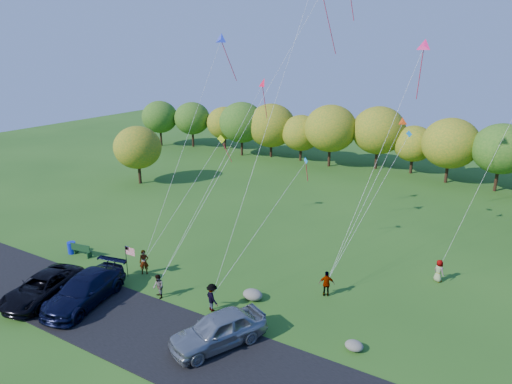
% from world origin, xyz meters
% --- Properties ---
extents(ground, '(140.00, 140.00, 0.00)m').
position_xyz_m(ground, '(0.00, 0.00, 0.00)').
color(ground, '#255117').
rests_on(ground, ground).
extents(asphalt_lane, '(44.00, 6.00, 0.06)m').
position_xyz_m(asphalt_lane, '(0.00, -4.00, 0.03)').
color(asphalt_lane, black).
rests_on(asphalt_lane, ground).
extents(treeline, '(76.88, 27.61, 8.54)m').
position_xyz_m(treeline, '(-0.87, 35.75, 4.69)').
color(treeline, '#321E12').
rests_on(treeline, ground).
extents(minivan_dark, '(3.89, 6.28, 1.62)m').
position_xyz_m(minivan_dark, '(-8.33, -4.79, 0.87)').
color(minivan_dark, black).
rests_on(minivan_dark, asphalt_lane).
extents(minivan_navy, '(3.75, 6.71, 1.84)m').
position_xyz_m(minivan_navy, '(-5.56, -3.72, 0.98)').
color(minivan_navy, black).
rests_on(minivan_navy, asphalt_lane).
extents(minivan_silver, '(4.40, 5.94, 1.88)m').
position_xyz_m(minivan_silver, '(4.28, -2.90, 1.00)').
color(minivan_silver, '#94999D').
rests_on(minivan_silver, asphalt_lane).
extents(flyer_a, '(0.79, 0.76, 1.83)m').
position_xyz_m(flyer_a, '(-5.20, 1.24, 0.92)').
color(flyer_a, '#4C4C59').
rests_on(flyer_a, ground).
extents(flyer_b, '(1.01, 0.96, 1.65)m').
position_xyz_m(flyer_b, '(-1.99, -0.80, 0.83)').
color(flyer_b, '#4C4C59').
rests_on(flyer_b, ground).
extents(flyer_c, '(1.36, 1.13, 1.82)m').
position_xyz_m(flyer_c, '(1.92, -0.22, 0.91)').
color(flyer_c, '#4C4C59').
rests_on(flyer_c, ground).
extents(flyer_d, '(1.12, 0.82, 1.76)m').
position_xyz_m(flyer_d, '(7.37, 5.08, 0.88)').
color(flyer_d, '#4C4C59').
rests_on(flyer_d, ground).
extents(flyer_e, '(0.94, 0.88, 1.62)m').
position_xyz_m(flyer_e, '(13.38, 10.93, 0.81)').
color(flyer_e, '#4C4C59').
rests_on(flyer_e, ground).
extents(park_bench, '(1.85, 0.61, 1.03)m').
position_xyz_m(park_bench, '(-11.55, 0.85, 0.55)').
color(park_bench, '#13361A').
rests_on(park_bench, ground).
extents(trash_barrel, '(0.63, 0.63, 0.95)m').
position_xyz_m(trash_barrel, '(-12.63, 0.81, 0.47)').
color(trash_barrel, '#0C1FB5').
rests_on(trash_barrel, ground).
extents(flag_assembly, '(0.91, 0.59, 2.45)m').
position_xyz_m(flag_assembly, '(-5.62, 0.24, 1.83)').
color(flag_assembly, black).
rests_on(flag_assembly, ground).
extents(boulder_near, '(1.35, 1.06, 0.67)m').
position_xyz_m(boulder_near, '(3.41, 2.20, 0.34)').
color(boulder_near, '#9D9389').
rests_on(boulder_near, ground).
extents(boulder_far, '(1.02, 0.85, 0.53)m').
position_xyz_m(boulder_far, '(10.86, 0.54, 0.27)').
color(boulder_far, gray).
rests_on(boulder_far, ground).
extents(kites_aloft, '(23.71, 8.76, 15.60)m').
position_xyz_m(kites_aloft, '(3.59, 12.13, 17.15)').
color(kites_aloft, red).
rests_on(kites_aloft, ground).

